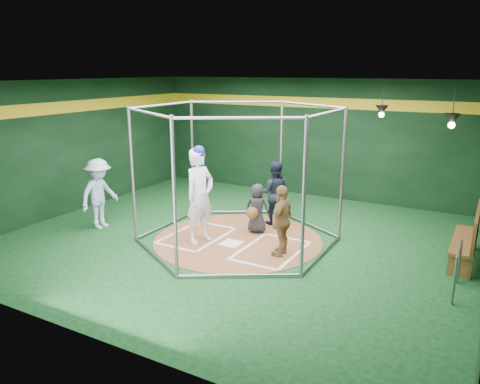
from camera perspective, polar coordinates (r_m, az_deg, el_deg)
The scene contains 15 objects.
room_shell at distance 10.18m, azimuth -0.25°, elevation 3.44°, with size 10.10×9.10×3.53m.
clay_disc at distance 10.66m, azimuth -0.26°, elevation -5.81°, with size 3.80×3.80×0.01m, color brown.
home_plate at distance 10.41m, azimuth -1.07°, elevation -6.26°, with size 0.43×0.43×0.01m, color white.
batter_box_left at distance 10.93m, azimuth -5.28°, elevation -5.29°, with size 1.17×1.77×0.01m.
batter_box_right at distance 10.04m, azimuth 3.80°, elevation -7.11°, with size 1.17×1.77×0.01m.
batting_cage at distance 10.23m, azimuth -0.27°, elevation 2.04°, with size 4.05×4.67×3.00m.
pendant_lamp_near at distance 12.63m, azimuth 16.90°, elevation 9.55°, with size 0.34×0.34×0.90m.
pendant_lamp_far at distance 10.79m, azimuth 24.45°, elevation 8.08°, with size 0.34×0.34×0.90m.
batter_figure at distance 10.27m, azimuth -4.92°, elevation -0.37°, with size 0.65×0.85×2.17m.
visitor_leopard at distance 9.61m, azimuth 5.15°, elevation -3.48°, with size 0.87×0.36×1.49m, color tan.
catcher_figure at distance 10.94m, azimuth 2.06°, elevation -2.03°, with size 0.65×0.64×1.17m.
umpire at distance 11.53m, azimuth 4.21°, elevation -0.11°, with size 0.77×0.60×1.58m, color black.
bystander_blue at distance 11.73m, azimuth -16.78°, elevation -0.20°, with size 1.10×0.63×1.70m, color #A8BEDE.
dugout_bench at distance 10.34m, azimuth 26.22°, elevation -4.80°, with size 0.44×1.88×1.10m.
steel_railing at distance 8.87m, azimuth 25.03°, elevation -7.88°, with size 0.05×0.96×0.83m.
Camera 1 is at (4.88, -8.70, 3.76)m, focal length 35.00 mm.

